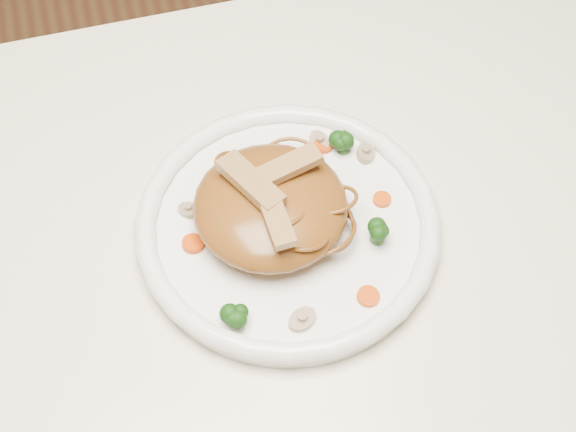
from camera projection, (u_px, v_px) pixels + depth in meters
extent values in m
cube|color=beige|center=(227.00, 319.00, 0.76)|extent=(1.20, 0.80, 0.04)
cylinder|color=brown|center=(516.00, 164.00, 1.33)|extent=(0.06, 0.06, 0.71)
cylinder|color=white|center=(288.00, 229.00, 0.78)|extent=(0.35, 0.35, 0.02)
ellipsoid|color=brown|center=(270.00, 206.00, 0.75)|extent=(0.15, 0.15, 0.05)
cube|color=tan|center=(288.00, 166.00, 0.74)|extent=(0.07, 0.03, 0.01)
cube|color=tan|center=(251.00, 182.00, 0.73)|extent=(0.05, 0.07, 0.01)
cube|color=tan|center=(276.00, 218.00, 0.71)|extent=(0.02, 0.06, 0.01)
cylinder|color=#E25408|center=(323.00, 145.00, 0.82)|extent=(0.02, 0.02, 0.00)
cylinder|color=#E25408|center=(193.00, 243.00, 0.76)|extent=(0.03, 0.03, 0.00)
cylinder|color=#E25408|center=(382.00, 199.00, 0.79)|extent=(0.02, 0.02, 0.00)
cylinder|color=#E25408|center=(233.00, 164.00, 0.81)|extent=(0.02, 0.02, 0.00)
cylinder|color=#E25408|center=(368.00, 296.00, 0.73)|extent=(0.02, 0.02, 0.00)
cylinder|color=gray|center=(302.00, 319.00, 0.71)|extent=(0.04, 0.04, 0.01)
cylinder|color=gray|center=(366.00, 153.00, 0.82)|extent=(0.03, 0.03, 0.01)
cylinder|color=gray|center=(189.00, 210.00, 0.78)|extent=(0.03, 0.03, 0.01)
cylinder|color=gray|center=(320.00, 142.00, 0.83)|extent=(0.03, 0.03, 0.01)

